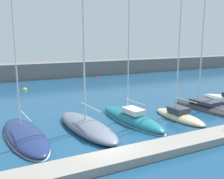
# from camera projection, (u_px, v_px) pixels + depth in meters

# --- Properties ---
(ground_plane) EXTENTS (120.00, 120.00, 0.00)m
(ground_plane) POSITION_uv_depth(u_px,v_px,m) (107.00, 152.00, 16.88)
(ground_plane) COLOR navy
(dock_pier) EXTENTS (41.69, 1.94, 0.53)m
(dock_pier) POSITION_uv_depth(u_px,v_px,m) (118.00, 158.00, 15.41)
(dock_pier) COLOR gray
(dock_pier) RESTS_ON ground_plane
(breakwater_seawall) EXTENTS (108.00, 3.79, 2.95)m
(breakwater_seawall) POSITION_uv_depth(u_px,v_px,m) (26.00, 71.00, 47.52)
(breakwater_seawall) COLOR slate
(breakwater_seawall) RESTS_ON ground_plane
(sailboat_navy_fourth) EXTENTS (3.40, 9.31, 18.49)m
(sailboat_navy_fourth) POSITION_uv_depth(u_px,v_px,m) (25.00, 135.00, 19.28)
(sailboat_navy_fourth) COLOR navy
(sailboat_navy_fourth) RESTS_ON ground_plane
(sailboat_slate_fifth) EXTENTS (3.39, 9.05, 14.46)m
(sailboat_slate_fifth) POSITION_uv_depth(u_px,v_px,m) (86.00, 126.00, 20.88)
(sailboat_slate_fifth) COLOR slate
(sailboat_slate_fifth) RESTS_ON ground_plane
(sailboat_teal_sixth) EXTENTS (3.06, 8.99, 15.73)m
(sailboat_teal_sixth) POSITION_uv_depth(u_px,v_px,m) (131.00, 118.00, 23.21)
(sailboat_teal_sixth) COLOR #19707F
(sailboat_teal_sixth) RESTS_ON ground_plane
(sailboat_sand_seventh) EXTENTS (2.24, 6.26, 13.35)m
(sailboat_sand_seventh) POSITION_uv_depth(u_px,v_px,m) (179.00, 116.00, 24.04)
(sailboat_sand_seventh) COLOR beige
(sailboat_sand_seventh) RESTS_ON ground_plane
(sailboat_charcoal_eighth) EXTENTS (3.97, 9.49, 19.16)m
(sailboat_charcoal_eighth) POSITION_uv_depth(u_px,v_px,m) (208.00, 107.00, 27.20)
(sailboat_charcoal_eighth) COLOR #2D2D33
(sailboat_charcoal_eighth) RESTS_ON ground_plane
(mooring_buoy_red) EXTENTS (0.53, 0.53, 0.53)m
(mooring_buoy_red) POSITION_uv_depth(u_px,v_px,m) (97.00, 78.00, 49.49)
(mooring_buoy_red) COLOR red
(mooring_buoy_red) RESTS_ON ground_plane
(mooring_buoy_yellow) EXTENTS (0.64, 0.64, 0.64)m
(mooring_buoy_yellow) POSITION_uv_depth(u_px,v_px,m) (25.00, 90.00, 37.82)
(mooring_buoy_yellow) COLOR yellow
(mooring_buoy_yellow) RESTS_ON ground_plane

